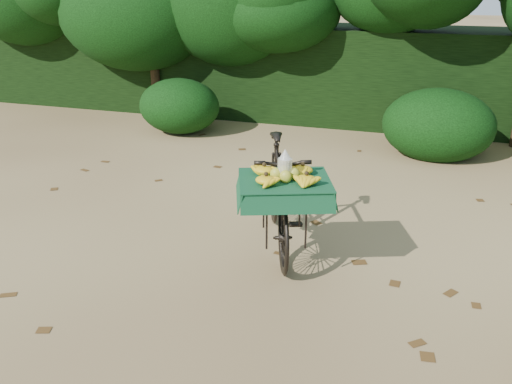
% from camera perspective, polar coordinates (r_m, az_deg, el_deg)
% --- Properties ---
extents(ground, '(80.00, 80.00, 0.00)m').
position_cam_1_polar(ground, '(5.45, 1.69, -8.06)').
color(ground, tan).
rests_on(ground, ground).
extents(vendor_bicycle, '(1.31, 2.03, 1.17)m').
position_cam_1_polar(vendor_bicycle, '(5.65, 2.39, -0.22)').
color(vendor_bicycle, black).
rests_on(vendor_bicycle, ground).
extents(hedge_backdrop, '(26.00, 1.80, 1.80)m').
position_cam_1_polar(hedge_backdrop, '(11.07, 11.01, 12.03)').
color(hedge_backdrop, black).
rests_on(hedge_backdrop, ground).
extents(tree_row, '(14.50, 2.00, 4.00)m').
position_cam_1_polar(tree_row, '(10.25, 7.09, 17.71)').
color(tree_row, black).
rests_on(tree_row, ground).
extents(bush_clumps, '(8.80, 1.70, 0.90)m').
position_cam_1_polar(bush_clumps, '(9.16, 12.31, 7.05)').
color(bush_clumps, black).
rests_on(bush_clumps, ground).
extents(leaf_litter, '(7.00, 7.30, 0.01)m').
position_cam_1_polar(leaf_litter, '(6.00, 3.42, -5.05)').
color(leaf_litter, '#4E3214').
rests_on(leaf_litter, ground).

